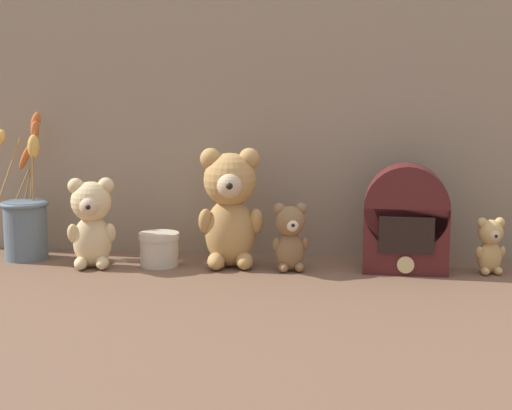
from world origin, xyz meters
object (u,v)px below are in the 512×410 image
Objects in this scene: vintage_radio at (406,220)px; teddy_bear_medium at (91,221)px; teddy_bear_small at (290,235)px; decorative_tin_tall at (159,249)px; teddy_bear_large at (230,205)px; teddy_bear_tiny at (490,244)px; flower_vase at (26,221)px.

teddy_bear_medium is at bearing -176.61° from vintage_radio.
teddy_bear_small is at bearing -174.34° from vintage_radio.
vintage_radio is (0.24, 0.02, 0.03)m from teddy_bear_small.
teddy_bear_small reaches higher than decorative_tin_tall.
teddy_bear_small is at bearing -8.77° from teddy_bear_large.
teddy_bear_tiny is at bearing 0.08° from decorative_tin_tall.
teddy_bear_medium is 0.19m from flower_vase.
decorative_tin_tall is at bearing -177.54° from teddy_bear_large.
vintage_radio is at bearing 1.15° from decorative_tin_tall.
decorative_tin_tall is (-0.28, 0.01, -0.04)m from teddy_bear_small.
teddy_bear_large is 2.92× the size of decorative_tin_tall.
teddy_bear_large is 0.18m from decorative_tin_tall.
decorative_tin_tall is (-0.69, -0.00, -0.02)m from teddy_bear_tiny.
teddy_bear_medium reaches higher than decorative_tin_tall.
teddy_bear_small is 1.64× the size of decorative_tin_tall.
vintage_radio reaches higher than teddy_bear_small.
flower_vase reaches higher than teddy_bear_tiny.
flower_vase is at bearing 178.07° from vintage_radio.
teddy_bear_medium is 0.42m from teddy_bear_small.
teddy_bear_medium is at bearing -168.29° from decorative_tin_tall.
teddy_bear_medium is 0.66m from vintage_radio.
decorative_tin_tall is at bearing -178.85° from vintage_radio.
teddy_bear_medium is at bearing -21.28° from flower_vase.
flower_vase is (-0.17, 0.07, -0.01)m from teddy_bear_medium.
teddy_bear_tiny is (0.83, 0.03, -0.04)m from teddy_bear_medium.
teddy_bear_medium is 0.83m from teddy_bear_tiny.
decorative_tin_tall is at bearing -179.92° from teddy_bear_tiny.
flower_vase is (-0.46, 0.03, -0.05)m from teddy_bear_large.
vintage_radio reaches higher than teddy_bear_medium.
teddy_bear_large reaches higher than teddy_bear_tiny.
teddy_bear_medium is at bearing -177.96° from teddy_bear_tiny.
teddy_bear_small is 0.44× the size of flower_vase.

